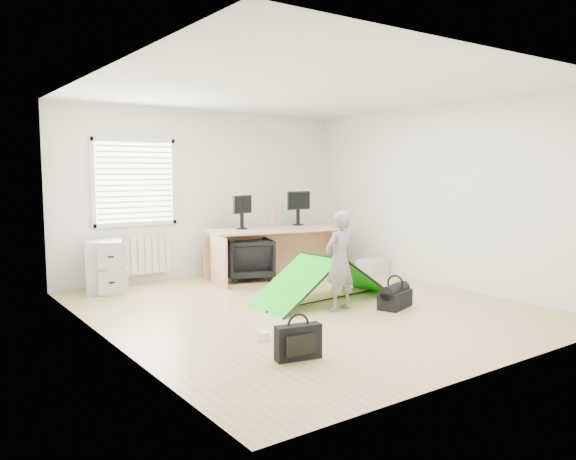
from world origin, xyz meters
TOP-DOWN VIEW (x-y plane):
  - ground at (0.00, 0.00)m, footprint 5.50×5.50m
  - back_wall at (0.00, 2.75)m, footprint 5.00×0.02m
  - window at (-1.20, 2.71)m, footprint 1.20×0.06m
  - radiator at (-1.20, 2.67)m, footprint 1.00×0.12m
  - desk at (0.89, 1.84)m, footprint 2.42×1.14m
  - filing_cabinet at (-1.79, 2.38)m, footprint 0.67×0.77m
  - monitor_left at (0.34, 2.16)m, footprint 0.42×0.22m
  - monitor_right at (1.45, 2.16)m, footprint 0.45×0.11m
  - keyboard at (-0.03, 2.14)m, footprint 0.43×0.25m
  - thermos at (0.93, 2.17)m, footprint 0.08×0.08m
  - office_chair at (0.36, 1.99)m, footprint 0.92×0.93m
  - person at (0.24, -0.36)m, footprint 0.49×0.35m
  - kite at (0.38, 0.12)m, footprint 2.01×1.02m
  - storage_crate at (2.21, 1.09)m, footprint 0.53×0.41m
  - tote_bag at (-1.81, 2.63)m, footprint 0.34×0.24m
  - laptop_bag at (-1.26, -1.54)m, footprint 0.45×0.21m
  - white_box at (-1.21, -0.89)m, footprint 0.11×0.11m
  - duffel_bag at (0.89, -0.68)m, footprint 0.56×0.41m

SIDE VIEW (x-z plane):
  - ground at x=0.00m, z-range 0.00..0.00m
  - white_box at x=-1.21m, z-range 0.00..0.09m
  - duffel_bag at x=0.89m, z-range 0.00..0.22m
  - storage_crate at x=2.21m, z-range 0.00..0.27m
  - laptop_bag at x=-1.26m, z-range 0.00..0.32m
  - tote_bag at x=-1.81m, z-range 0.00..0.37m
  - kite at x=0.38m, z-range 0.00..0.60m
  - office_chair at x=0.36m, z-range 0.00..0.67m
  - filing_cabinet at x=-1.79m, z-range 0.00..0.74m
  - desk at x=0.89m, z-range 0.00..0.79m
  - radiator at x=-1.20m, z-range 0.15..0.75m
  - person at x=0.24m, z-range 0.00..1.24m
  - keyboard at x=-0.03m, z-range 0.79..0.81m
  - thermos at x=0.93m, z-range 0.79..1.07m
  - monitor_left at x=0.34m, z-range 0.79..1.19m
  - monitor_right at x=1.45m, z-range 0.79..1.22m
  - back_wall at x=0.00m, z-range 0.00..2.70m
  - window at x=-1.20m, z-range 0.95..2.15m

